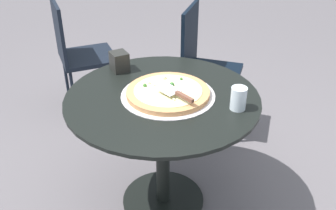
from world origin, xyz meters
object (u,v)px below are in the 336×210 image
at_px(drinking_cup, 238,98).
at_px(patio_chair_far, 203,62).
at_px(napkin_dispenser, 119,61).
at_px(patio_chair_near, 77,50).
at_px(patio_table, 163,125).
at_px(pizza_server, 177,93).
at_px(pizza_on_tray, 168,93).

relative_size(drinking_cup, patio_chair_far, 0.12).
relative_size(napkin_dispenser, patio_chair_near, 0.12).
bearing_deg(patio_table, patio_chair_far, 107.99).
height_order(pizza_server, patio_chair_far, patio_chair_far).
xyz_separation_m(patio_table, napkin_dispenser, (-0.37, 0.09, 0.23)).
xyz_separation_m(patio_table, patio_chair_near, (-1.13, 0.41, -0.00)).
bearing_deg(napkin_dispenser, pizza_server, 12.02).
bearing_deg(patio_chair_far, patio_table, -72.01).
distance_m(patio_table, napkin_dispenser, 0.44).
height_order(drinking_cup, napkin_dispenser, drinking_cup).
relative_size(patio_table, patio_chair_near, 1.07).
bearing_deg(napkin_dispenser, patio_table, 11.11).
relative_size(pizza_server, napkin_dispenser, 2.03).
relative_size(patio_table, pizza_on_tray, 2.07).
distance_m(patio_table, patio_chair_far, 0.83).
bearing_deg(pizza_server, pizza_on_tray, 155.57).
bearing_deg(napkin_dispenser, patio_chair_near, -178.69).
bearing_deg(patio_table, napkin_dispenser, 166.59).
height_order(pizza_server, patio_chair_near, patio_chair_near).
bearing_deg(pizza_server, napkin_dispenser, 167.50).
distance_m(pizza_on_tray, patio_chair_near, 1.23).
height_order(pizza_on_tray, patio_chair_far, patio_chair_far).
xyz_separation_m(pizza_server, napkin_dispenser, (-0.47, 0.10, -0.00)).
bearing_deg(patio_chair_near, pizza_server, -19.29).
xyz_separation_m(patio_table, patio_chair_far, (-0.26, 0.79, 0.00)).
bearing_deg(patio_table, pizza_server, -9.15).
xyz_separation_m(pizza_server, patio_chair_far, (-0.36, 0.81, -0.23)).
relative_size(pizza_server, patio_chair_near, 0.24).
bearing_deg(napkin_dispenser, patio_chair_far, 105.67).
relative_size(drinking_cup, patio_chair_near, 0.12).
xyz_separation_m(patio_chair_near, patio_chair_far, (0.87, 0.38, 0.00)).
relative_size(drinking_cup, napkin_dispenser, 1.03).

